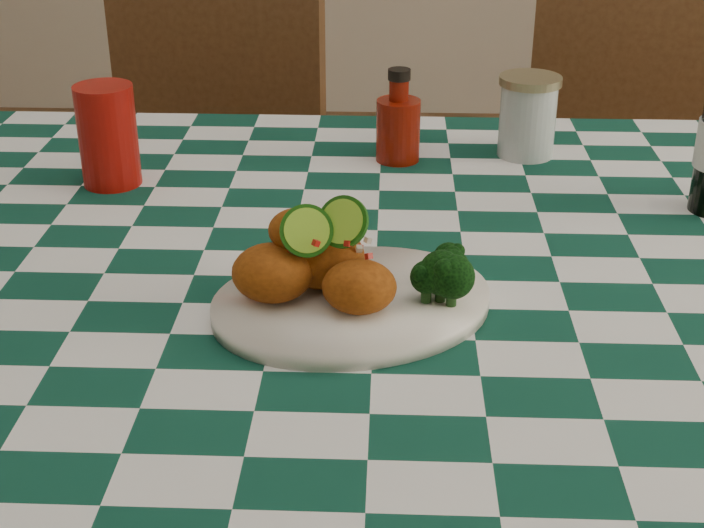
# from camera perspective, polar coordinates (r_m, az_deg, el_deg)

# --- Properties ---
(dining_table) EXTENTS (1.66, 1.06, 0.79)m
(dining_table) POSITION_cam_1_polar(r_m,az_deg,el_deg) (1.37, 1.25, -14.28)
(dining_table) COLOR #0D3C2D
(dining_table) RESTS_ON ground
(plate) EXTENTS (0.36, 0.32, 0.02)m
(plate) POSITION_cam_1_polar(r_m,az_deg,el_deg) (1.03, -0.00, -2.30)
(plate) COLOR white
(plate) RESTS_ON dining_table
(fried_chicken_pile) EXTENTS (0.16, 0.12, 0.10)m
(fried_chicken_pile) POSITION_cam_1_polar(r_m,az_deg,el_deg) (1.00, -1.32, 0.72)
(fried_chicken_pile) COLOR #97440E
(fried_chicken_pile) RESTS_ON plate
(broccoli_side) EXTENTS (0.07, 0.07, 0.05)m
(broccoli_side) POSITION_cam_1_polar(r_m,az_deg,el_deg) (1.02, 5.79, -0.29)
(broccoli_side) COLOR black
(broccoli_side) RESTS_ON plate
(red_tumbler) EXTENTS (0.10, 0.10, 0.14)m
(red_tumbler) POSITION_cam_1_polar(r_m,az_deg,el_deg) (1.37, -14.02, 7.26)
(red_tumbler) COLOR #8E0D07
(red_tumbler) RESTS_ON dining_table
(ketchup_bottle) EXTENTS (0.07, 0.07, 0.14)m
(ketchup_bottle) POSITION_cam_1_polar(r_m,az_deg,el_deg) (1.42, 2.72, 8.63)
(ketchup_bottle) COLOR #6F1105
(ketchup_bottle) RESTS_ON dining_table
(mason_jar) EXTENTS (0.11, 0.11, 0.12)m
(mason_jar) POSITION_cam_1_polar(r_m,az_deg,el_deg) (1.47, 10.18, 8.45)
(mason_jar) COLOR #B2BCBA
(mason_jar) RESTS_ON dining_table
(wooden_chair_left) EXTENTS (0.54, 0.56, 0.99)m
(wooden_chair_left) POSITION_cam_1_polar(r_m,az_deg,el_deg) (1.97, -9.59, 2.38)
(wooden_chair_left) COLOR #472814
(wooden_chair_left) RESTS_ON ground
(wooden_chair_right) EXTENTS (0.56, 0.58, 1.00)m
(wooden_chair_right) POSITION_cam_1_polar(r_m,az_deg,el_deg) (1.97, 15.69, 1.95)
(wooden_chair_right) COLOR #472814
(wooden_chair_right) RESTS_ON ground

